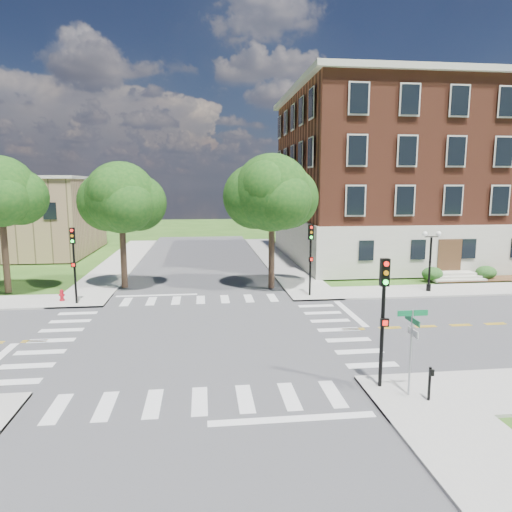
{
  "coord_description": "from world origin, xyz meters",
  "views": [
    {
      "loc": [
        0.21,
        -22.33,
        7.5
      ],
      "look_at": [
        3.44,
        5.16,
        3.2
      ],
      "focal_mm": 32.0,
      "sensor_mm": 36.0,
      "label": 1
    }
  ],
  "objects": [
    {
      "name": "tree_d",
      "position": [
        5.11,
        9.76,
        6.97
      ],
      "size": [
        5.49,
        5.49,
        9.61
      ],
      "color": "#2F2417",
      "rests_on": "ground"
    },
    {
      "name": "traffic_signal_nw",
      "position": [
        -7.8,
        6.84,
        3.19
      ],
      "size": [
        0.36,
        0.41,
        4.8
      ],
      "color": "black",
      "rests_on": "ground"
    },
    {
      "name": "ground",
      "position": [
        0.0,
        0.0,
        0.0
      ],
      "size": [
        160.0,
        160.0,
        0.0
      ],
      "primitive_type": "plane",
      "color": "#294D15",
      "rests_on": "ground"
    },
    {
      "name": "road_ew",
      "position": [
        0.0,
        0.0,
        0.01
      ],
      "size": [
        90.0,
        12.0,
        0.01
      ],
      "primitive_type": "cube",
      "color": "#3D3D3F",
      "rests_on": "ground"
    },
    {
      "name": "stop_bar_east",
      "position": [
        8.8,
        3.0,
        0.0
      ],
      "size": [
        0.4,
        5.5,
        0.0
      ],
      "primitive_type": "cube",
      "color": "silver",
      "rests_on": "ground"
    },
    {
      "name": "tree_c",
      "position": [
        -5.51,
        11.14,
        6.62
      ],
      "size": [
        5.07,
        5.07,
        9.06
      ],
      "color": "#2F2417",
      "rests_on": "ground"
    },
    {
      "name": "street_sign_pole",
      "position": [
        7.4,
        -7.78,
        2.31
      ],
      "size": [
        1.1,
        1.1,
        3.1
      ],
      "color": "gray",
      "rests_on": "ground"
    },
    {
      "name": "crosswalk_east",
      "position": [
        7.2,
        0.0,
        0.0
      ],
      "size": [
        2.2,
        10.2,
        0.02
      ],
      "primitive_type": null,
      "color": "silver",
      "rests_on": "ground"
    },
    {
      "name": "traffic_signal_ne",
      "position": [
        7.36,
        7.19,
        3.19
      ],
      "size": [
        0.37,
        0.43,
        4.8
      ],
      "color": "black",
      "rests_on": "ground"
    },
    {
      "name": "fire_hydrant",
      "position": [
        -8.9,
        7.6,
        0.46
      ],
      "size": [
        0.35,
        0.35,
        0.75
      ],
      "color": "#B80E1C",
      "rests_on": "ground"
    },
    {
      "name": "push_button_post",
      "position": [
        7.9,
        -8.28,
        0.8
      ],
      "size": [
        0.14,
        0.21,
        1.2
      ],
      "color": "black",
      "rests_on": "ground"
    },
    {
      "name": "road_ns",
      "position": [
        0.0,
        0.0,
        0.01
      ],
      "size": [
        12.0,
        90.0,
        0.01
      ],
      "primitive_type": "cube",
      "color": "#3D3D3F",
      "rests_on": "ground"
    },
    {
      "name": "main_building",
      "position": [
        24.0,
        21.99,
        8.34
      ],
      "size": [
        30.6,
        22.4,
        16.5
      ],
      "color": "#B8B5A2",
      "rests_on": "ground"
    },
    {
      "name": "sidewalk_ne",
      "position": [
        15.38,
        15.38,
        0.06
      ],
      "size": [
        34.0,
        34.0,
        0.12
      ],
      "color": "#9E9B93",
      "rests_on": "ground"
    },
    {
      "name": "tree_b",
      "position": [
        -13.31,
        10.45,
        7.06
      ],
      "size": [
        4.8,
        4.8,
        9.38
      ],
      "color": "#2F2417",
      "rests_on": "ground"
    },
    {
      "name": "traffic_signal_se",
      "position": [
        6.65,
        -7.0,
        3.19
      ],
      "size": [
        0.33,
        0.36,
        4.8
      ],
      "color": "black",
      "rests_on": "ground"
    },
    {
      "name": "sidewalk_nw",
      "position": [
        -15.38,
        15.38,
        0.06
      ],
      "size": [
        34.0,
        34.0,
        0.12
      ],
      "color": "#9E9B93",
      "rests_on": "ground"
    },
    {
      "name": "twin_lamp_west",
      "position": [
        15.99,
        7.47,
        2.52
      ],
      "size": [
        1.36,
        0.36,
        4.23
      ],
      "color": "black",
      "rests_on": "ground"
    }
  ]
}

